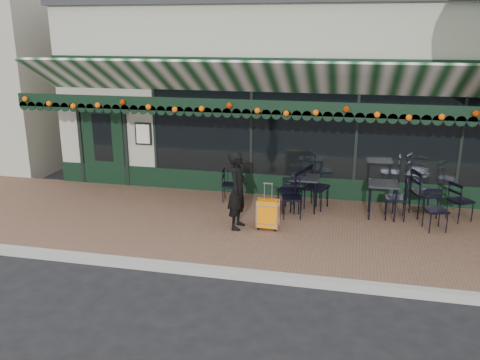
% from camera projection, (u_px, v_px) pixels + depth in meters
% --- Properties ---
extents(ground, '(80.00, 80.00, 0.00)m').
position_uv_depth(ground, '(263.00, 278.00, 8.39)').
color(ground, black).
rests_on(ground, ground).
extents(sidewalk, '(18.00, 4.00, 0.15)m').
position_uv_depth(sidewalk, '(280.00, 230.00, 10.24)').
color(sidewalk, brown).
rests_on(sidewalk, ground).
extents(curb, '(18.00, 0.16, 0.15)m').
position_uv_depth(curb, '(262.00, 277.00, 8.29)').
color(curb, '#9E9E99').
rests_on(curb, ground).
extents(restaurant_building, '(12.00, 9.60, 4.50)m').
position_uv_depth(restaurant_building, '(310.00, 88.00, 15.07)').
color(restaurant_building, '#A29D8C').
rests_on(restaurant_building, ground).
extents(woman, '(0.41, 0.59, 1.57)m').
position_uv_depth(woman, '(238.00, 190.00, 9.93)').
color(woman, black).
rests_on(woman, sidewalk).
extents(suitcase, '(0.42, 0.23, 0.95)m').
position_uv_depth(suitcase, '(268.00, 214.00, 9.98)').
color(suitcase, orange).
rests_on(suitcase, sidewalk).
extents(cafe_table_a, '(0.61, 0.61, 0.75)m').
position_uv_depth(cafe_table_a, '(383.00, 186.00, 10.54)').
color(cafe_table_a, black).
rests_on(cafe_table_a, sidewalk).
extents(cafe_table_b, '(0.61, 0.61, 0.75)m').
position_uv_depth(cafe_table_b, '(305.00, 180.00, 10.96)').
color(cafe_table_b, black).
rests_on(cafe_table_b, sidewalk).
extents(chair_a_left, '(0.46, 0.46, 0.89)m').
position_uv_depth(chair_a_left, '(396.00, 198.00, 10.51)').
color(chair_a_left, black).
rests_on(chair_a_left, sidewalk).
extents(chair_a_right, '(0.64, 0.64, 1.01)m').
position_uv_depth(chair_a_right, '(425.00, 193.00, 10.65)').
color(chair_a_right, black).
rests_on(chair_a_right, sidewalk).
extents(chair_a_front, '(0.51, 0.51, 0.81)m').
position_uv_depth(chair_a_front, '(436.00, 211.00, 9.90)').
color(chair_a_front, black).
rests_on(chair_a_front, sidewalk).
extents(chair_a_extra, '(0.57, 0.57, 0.83)m').
position_uv_depth(chair_a_extra, '(461.00, 201.00, 10.42)').
color(chair_a_extra, black).
rests_on(chair_a_extra, sidewalk).
extents(chair_b_left, '(0.59, 0.59, 0.93)m').
position_uv_depth(chair_b_left, '(290.00, 190.00, 10.99)').
color(chair_b_left, black).
rests_on(chair_b_left, sidewalk).
extents(chair_b_right, '(0.60, 0.60, 0.95)m').
position_uv_depth(chair_b_right, '(317.00, 187.00, 11.14)').
color(chair_b_right, black).
rests_on(chair_b_right, sidewalk).
extents(chair_b_front, '(0.50, 0.50, 0.83)m').
position_uv_depth(chair_b_front, '(292.00, 198.00, 10.60)').
color(chair_b_front, black).
rests_on(chair_b_front, sidewalk).
extents(chair_solo, '(0.42, 0.42, 0.76)m').
position_uv_depth(chair_solo, '(231.00, 185.00, 11.63)').
color(chair_solo, black).
rests_on(chair_solo, sidewalk).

